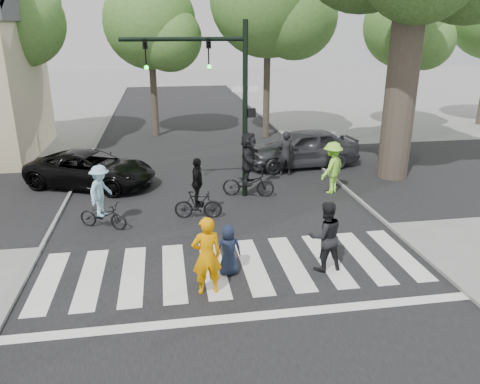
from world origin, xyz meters
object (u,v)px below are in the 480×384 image
Objects in this scene: pedestrian_adult at (325,236)px; car_grey at (302,148)px; traffic_signal at (220,87)px; car_suv at (91,169)px; cyclist_left at (102,202)px; cyclist_mid at (198,194)px; pedestrian_child at (228,250)px; cyclist_right at (248,168)px; pedestrian_woman at (207,256)px.

car_grey is at bearing -109.35° from pedestrian_adult.
traffic_signal is 6.05m from car_suv.
cyclist_left reaches higher than car_suv.
cyclist_left is 9.55m from car_grey.
cyclist_left is 1.00× the size of cyclist_mid.
car_grey reaches higher than pedestrian_child.
cyclist_right is 0.49× the size of car_suv.
traffic_signal is 3.71m from cyclist_mid.
pedestrian_adult is 9.26m from car_grey.
cyclist_mid is at bearing -137.54° from cyclist_right.
cyclist_right is (-0.90, 5.62, 0.14)m from pedestrian_adult.
cyclist_mid is at bearing -112.35° from car_suv.
traffic_signal is at bearing -54.12° from car_grey.
pedestrian_woman is 0.39× the size of car_suv.
pedestrian_child is 0.66× the size of cyclist_left.
car_grey is (2.98, 3.40, -0.22)m from cyclist_right.
traffic_signal is 5.36m from cyclist_left.
pedestrian_adult is at bearing -116.13° from car_suv.
pedestrian_woman is at bearing 5.60° from pedestrian_adult.
cyclist_right is at bearing -1.90° from traffic_signal.
car_suv is at bearing -60.56° from pedestrian_child.
traffic_signal reaches higher than pedestrian_woman.
cyclist_left reaches higher than car_grey.
pedestrian_adult is 0.91× the size of cyclist_left.
pedestrian_child is at bearing -105.16° from cyclist_right.
cyclist_left is at bearing -59.42° from car_grey.
pedestrian_child is at bearing -95.36° from traffic_signal.
cyclist_left is at bearing -45.01° from pedestrian_child.
pedestrian_woman is at bearing -133.34° from car_suv.
cyclist_mid is 0.84× the size of cyclist_right.
traffic_signal is 3.04× the size of cyclist_mid.
car_suv is at bearing 101.63° from cyclist_left.
car_suv reaches higher than pedestrian_child.
cyclist_left reaches higher than pedestrian_woman.
cyclist_mid is 0.41× the size of car_grey.
pedestrian_adult is (1.87, -5.66, -3.00)m from traffic_signal.
pedestrian_woman is at bearing -56.60° from cyclist_left.
pedestrian_adult is 0.37× the size of car_grey.
traffic_signal reaches higher than cyclist_left.
cyclist_left is at bearing -151.08° from traffic_signal.
cyclist_left is (-2.74, 4.16, -0.08)m from pedestrian_woman.
cyclist_left is at bearing -156.48° from cyclist_right.
pedestrian_woman reaches higher than car_suv.
car_grey is (2.08, 9.02, -0.08)m from pedestrian_adult.
pedestrian_woman is 1.44× the size of pedestrian_child.
pedestrian_child is (-0.52, -5.51, -3.25)m from traffic_signal.
pedestrian_child is at bearing -45.33° from cyclist_left.
pedestrian_child is 0.27× the size of car_grey.
traffic_signal is 3.01m from cyclist_right.
car_suv is at bearing 156.84° from traffic_signal.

